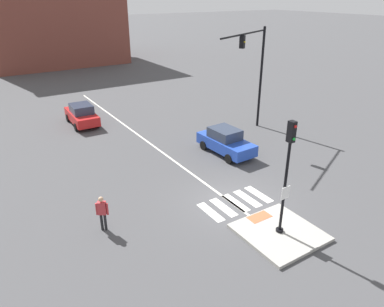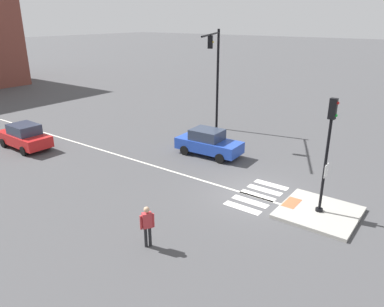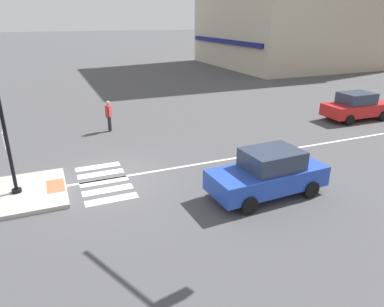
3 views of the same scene
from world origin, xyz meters
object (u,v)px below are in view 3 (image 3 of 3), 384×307
(car_blue_eastbound_mid, at_px, (268,173))
(signal_pole, at_px, (0,107))
(car_red_westbound_distant, at_px, (357,106))
(pedestrian_at_curb_left, at_px, (109,114))

(car_blue_eastbound_mid, bearing_deg, signal_pole, -111.86)
(car_red_westbound_distant, distance_m, pedestrian_at_curb_left, 14.52)
(car_red_westbound_distant, distance_m, car_blue_eastbound_mid, 12.08)
(car_red_westbound_distant, bearing_deg, pedestrian_at_curb_left, -103.49)
(signal_pole, height_order, car_red_westbound_distant, signal_pole)
(car_red_westbound_distant, relative_size, pedestrian_at_curb_left, 2.48)
(signal_pole, distance_m, car_blue_eastbound_mid, 9.02)
(signal_pole, height_order, car_blue_eastbound_mid, signal_pole)
(car_red_westbound_distant, xyz_separation_m, car_blue_eastbound_mid, (6.11, -10.41, 0.00))
(car_red_westbound_distant, height_order, car_blue_eastbound_mid, same)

